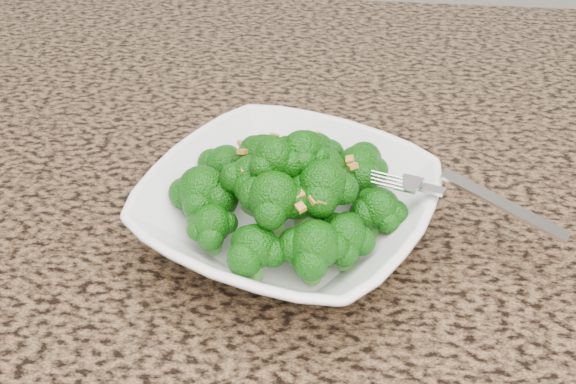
# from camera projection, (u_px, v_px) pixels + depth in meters

# --- Properties ---
(granite_counter) EXTENTS (1.64, 1.04, 0.03)m
(granite_counter) POSITION_uv_depth(u_px,v_px,m) (282.00, 249.00, 0.63)
(granite_counter) COLOR brown
(granite_counter) RESTS_ON cabinet
(bowl) EXTENTS (0.31, 0.31, 0.06)m
(bowl) POSITION_uv_depth(u_px,v_px,m) (288.00, 212.00, 0.60)
(bowl) COLOR white
(bowl) RESTS_ON granite_counter
(broccoli_pile) EXTENTS (0.21, 0.21, 0.07)m
(broccoli_pile) POSITION_uv_depth(u_px,v_px,m) (288.00, 148.00, 0.56)
(broccoli_pile) COLOR #105409
(broccoli_pile) RESTS_ON bowl
(garlic_topping) EXTENTS (0.12, 0.12, 0.01)m
(garlic_topping) POSITION_uv_depth(u_px,v_px,m) (288.00, 104.00, 0.54)
(garlic_topping) COLOR orange
(garlic_topping) RESTS_ON broccoli_pile
(fork) EXTENTS (0.17, 0.10, 0.01)m
(fork) POSITION_uv_depth(u_px,v_px,m) (437.00, 190.00, 0.57)
(fork) COLOR silver
(fork) RESTS_ON bowl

